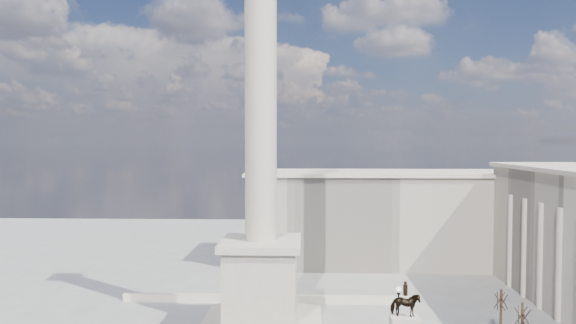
# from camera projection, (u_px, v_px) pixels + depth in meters

# --- Properties ---
(nelsons_column) EXTENTS (14.00, 14.00, 49.85)m
(nelsons_column) POSITION_uv_depth(u_px,v_px,m) (261.00, 221.00, 58.41)
(nelsons_column) COLOR #B3AA95
(nelsons_column) RESTS_ON ground
(balustrade_wall) EXTENTS (40.00, 0.60, 1.10)m
(balustrade_wall) POSITION_uv_depth(u_px,v_px,m) (268.00, 299.00, 69.90)
(balustrade_wall) COLOR beige
(balustrade_wall) RESTS_ON ground
(building_northeast) EXTENTS (51.00, 17.00, 16.60)m
(building_northeast) POSITION_uv_depth(u_px,v_px,m) (388.00, 217.00, 92.84)
(building_northeast) COLOR beige
(building_northeast) RESTS_ON ground
(victorian_lamp) EXTENTS (0.58, 0.58, 6.82)m
(victorian_lamp) POSITION_uv_depth(u_px,v_px,m) (398.00, 313.00, 53.70)
(victorian_lamp) COLOR black
(victorian_lamp) RESTS_ON ground
(bare_tree_near) EXTENTS (1.58, 1.58, 6.90)m
(bare_tree_near) POSITION_uv_depth(u_px,v_px,m) (523.00, 314.00, 49.21)
(bare_tree_near) COLOR #332319
(bare_tree_near) RESTS_ON ground
(bare_tree_mid) EXTENTS (1.65, 1.65, 6.26)m
(bare_tree_mid) POSITION_uv_depth(u_px,v_px,m) (501.00, 299.00, 55.71)
(bare_tree_mid) COLOR #332319
(bare_tree_mid) RESTS_ON ground
(bare_tree_far) EXTENTS (1.65, 1.65, 6.76)m
(bare_tree_far) POSITION_uv_depth(u_px,v_px,m) (554.00, 268.00, 67.45)
(bare_tree_far) COLOR #332319
(bare_tree_far) RESTS_ON ground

